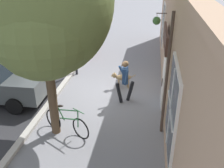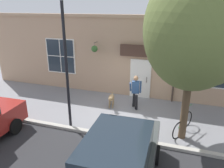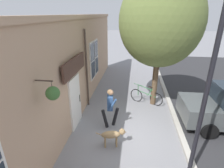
{
  "view_description": "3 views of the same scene",
  "coord_description": "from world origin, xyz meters",
  "px_view_note": "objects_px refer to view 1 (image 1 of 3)",
  "views": [
    {
      "loc": [
        -1.6,
        8.66,
        4.87
      ],
      "look_at": [
        -0.45,
        1.5,
        1.26
      ],
      "focal_mm": 40.0,
      "sensor_mm": 36.0,
      "label": 1
    },
    {
      "loc": [
        8.76,
        2.29,
        4.74
      ],
      "look_at": [
        -0.21,
        -0.61,
        1.32
      ],
      "focal_mm": 35.0,
      "sensor_mm": 36.0,
      "label": 2
    },
    {
      "loc": [
        0.11,
        -5.63,
        4.34
      ],
      "look_at": [
        -0.85,
        1.58,
        1.4
      ],
      "focal_mm": 28.0,
      "sensor_mm": 36.0,
      "label": 3
    }
  ],
  "objects_px": {
    "leaning_bicycle": "(67,123)",
    "parked_car_nearest_curb": "(46,38)",
    "street_tree_by_curb": "(41,6)",
    "pedestrian_walking": "(125,78)",
    "dog_on_leash": "(122,77)",
    "street_lamp": "(72,0)"
  },
  "relations": [
    {
      "from": "pedestrian_walking",
      "to": "leaning_bicycle",
      "type": "bearing_deg",
      "value": 55.41
    },
    {
      "from": "parked_car_nearest_curb",
      "to": "street_lamp",
      "type": "bearing_deg",
      "value": 133.85
    },
    {
      "from": "pedestrian_walking",
      "to": "dog_on_leash",
      "type": "bearing_deg",
      "value": -77.91
    },
    {
      "from": "street_tree_by_curb",
      "to": "pedestrian_walking",
      "type": "bearing_deg",
      "value": -128.56
    },
    {
      "from": "street_tree_by_curb",
      "to": "leaning_bicycle",
      "type": "bearing_deg",
      "value": -161.7
    },
    {
      "from": "dog_on_leash",
      "to": "parked_car_nearest_curb",
      "type": "relative_size",
      "value": 0.24
    },
    {
      "from": "leaning_bicycle",
      "to": "dog_on_leash",
      "type": "bearing_deg",
      "value": -111.1
    },
    {
      "from": "dog_on_leash",
      "to": "pedestrian_walking",
      "type": "bearing_deg",
      "value": 102.09
    },
    {
      "from": "street_tree_by_curb",
      "to": "parked_car_nearest_curb",
      "type": "relative_size",
      "value": 1.39
    },
    {
      "from": "dog_on_leash",
      "to": "street_tree_by_curb",
      "type": "height_order",
      "value": "street_tree_by_curb"
    },
    {
      "from": "street_tree_by_curb",
      "to": "street_lamp",
      "type": "xyz_separation_m",
      "value": [
        0.66,
        -4.5,
        -0.48
      ]
    },
    {
      "from": "parked_car_nearest_curb",
      "to": "pedestrian_walking",
      "type": "bearing_deg",
      "value": 136.57
    },
    {
      "from": "pedestrian_walking",
      "to": "street_tree_by_curb",
      "type": "xyz_separation_m",
      "value": [
        1.87,
        2.35,
        2.87
      ]
    },
    {
      "from": "leaning_bicycle",
      "to": "parked_car_nearest_curb",
      "type": "xyz_separation_m",
      "value": [
        3.52,
        -7.03,
        0.5
      ]
    },
    {
      "from": "dog_on_leash",
      "to": "street_lamp",
      "type": "height_order",
      "value": "street_lamp"
    },
    {
      "from": "leaning_bicycle",
      "to": "parked_car_nearest_curb",
      "type": "bearing_deg",
      "value": -63.43
    },
    {
      "from": "street_tree_by_curb",
      "to": "parked_car_nearest_curb",
      "type": "distance_m",
      "value": 8.37
    },
    {
      "from": "street_lamp",
      "to": "parked_car_nearest_curb",
      "type": "bearing_deg",
      "value": -46.15
    },
    {
      "from": "dog_on_leash",
      "to": "street_lamp",
      "type": "relative_size",
      "value": 0.2
    },
    {
      "from": "leaning_bicycle",
      "to": "parked_car_nearest_curb",
      "type": "distance_m",
      "value": 7.87
    },
    {
      "from": "leaning_bicycle",
      "to": "street_tree_by_curb",
      "type": "bearing_deg",
      "value": 18.3
    },
    {
      "from": "pedestrian_walking",
      "to": "dog_on_leash",
      "type": "distance_m",
      "value": 1.27
    }
  ]
}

